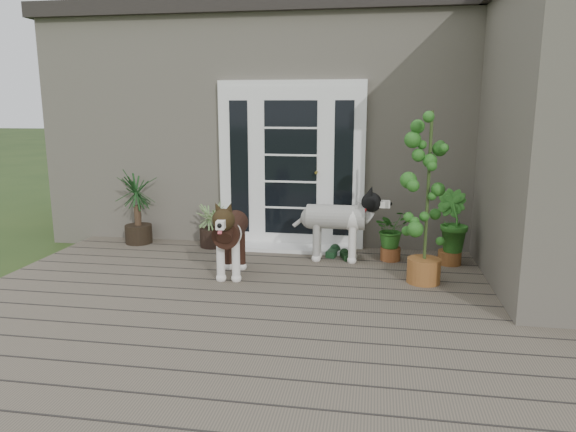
# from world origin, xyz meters

# --- Properties ---
(deck) EXTENTS (6.20, 4.60, 0.12)m
(deck) POSITION_xyz_m (0.00, 0.40, 0.06)
(deck) COLOR #6B5B4C
(deck) RESTS_ON ground
(house_main) EXTENTS (7.40, 4.00, 3.10)m
(house_main) POSITION_xyz_m (0.00, 4.65, 1.55)
(house_main) COLOR #665E54
(house_main) RESTS_ON ground
(roof_main) EXTENTS (7.60, 4.20, 0.20)m
(roof_main) POSITION_xyz_m (0.00, 4.65, 3.20)
(roof_main) COLOR #2D2826
(roof_main) RESTS_ON house_main
(door_unit) EXTENTS (1.90, 0.14, 2.15)m
(door_unit) POSITION_xyz_m (-0.20, 2.60, 1.19)
(door_unit) COLOR white
(door_unit) RESTS_ON deck
(door_step) EXTENTS (1.60, 0.40, 0.05)m
(door_step) POSITION_xyz_m (-0.20, 2.40, 0.14)
(door_step) COLOR white
(door_step) RESTS_ON deck
(brindle_dog) EXTENTS (0.48, 0.95, 0.76)m
(brindle_dog) POSITION_xyz_m (-0.64, 1.24, 0.50)
(brindle_dog) COLOR #361C13
(brindle_dog) RESTS_ON deck
(white_dog) EXTENTS (0.94, 0.41, 0.78)m
(white_dog) POSITION_xyz_m (0.43, 2.01, 0.51)
(white_dog) COLOR silver
(white_dog) RESTS_ON deck
(spider_plant) EXTENTS (0.66, 0.66, 0.65)m
(spider_plant) POSITION_xyz_m (-1.21, 2.40, 0.45)
(spider_plant) COLOR #98B972
(spider_plant) RESTS_ON deck
(yucca) EXTENTS (0.79, 0.79, 0.98)m
(yucca) POSITION_xyz_m (-2.27, 2.40, 0.61)
(yucca) COLOR black
(yucca) RESTS_ON deck
(herb_a) EXTENTS (0.59, 0.59, 0.54)m
(herb_a) POSITION_xyz_m (1.09, 2.12, 0.39)
(herb_a) COLOR #2C601B
(herb_a) RESTS_ON deck
(herb_b) EXTENTS (0.61, 0.61, 0.65)m
(herb_b) POSITION_xyz_m (1.78, 2.07, 0.45)
(herb_b) COLOR #1C6321
(herb_b) RESTS_ON deck
(herb_c) EXTENTS (0.38, 0.38, 0.57)m
(herb_c) POSITION_xyz_m (2.35, 2.40, 0.41)
(herb_c) COLOR #2D651D
(herb_c) RESTS_ON deck
(sapling) EXTENTS (0.69, 0.69, 1.85)m
(sapling) POSITION_xyz_m (1.42, 1.33, 1.04)
(sapling) COLOR #1D5017
(sapling) RESTS_ON deck
(clog_left) EXTENTS (0.21, 0.31, 0.09)m
(clog_left) POSITION_xyz_m (0.56, 2.09, 0.16)
(clog_left) COLOR black
(clog_left) RESTS_ON deck
(clog_right) EXTENTS (0.22, 0.36, 0.10)m
(clog_right) POSITION_xyz_m (0.39, 2.21, 0.17)
(clog_right) COLOR #14331A
(clog_right) RESTS_ON deck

